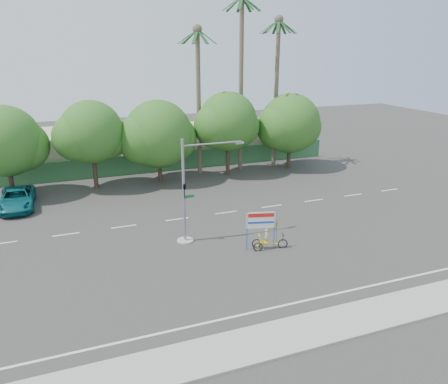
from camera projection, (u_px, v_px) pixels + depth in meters
name	position (u px, v px, depth m)	size (l,w,h in m)	color
ground	(243.00, 261.00, 26.72)	(120.00, 120.00, 0.00)	#33302D
sidewalk_near	(306.00, 331.00, 20.05)	(50.00, 2.40, 0.12)	gray
fence	(162.00, 162.00, 45.46)	(38.00, 0.08, 2.00)	#336B3D
building_left	(58.00, 151.00, 45.78)	(12.00, 8.00, 4.00)	beige
building_right	(219.00, 141.00, 51.88)	(14.00, 8.00, 3.60)	beige
tree_far_left	(4.00, 143.00, 36.45)	(7.14, 6.00, 7.96)	#473828
tree_left	(91.00, 134.00, 38.71)	(6.66, 5.60, 8.07)	#473828
tree_center	(158.00, 136.00, 40.91)	(7.62, 6.40, 7.85)	#473828
tree_right	(227.00, 123.00, 43.01)	(6.90, 5.80, 8.36)	#473828
tree_far_right	(290.00, 125.00, 45.55)	(7.38, 6.20, 7.94)	#473828
palm_tall	(241.00, 67.00, 43.36)	(3.73, 3.79, 17.45)	#70604C
palm_mid	(277.00, 78.00, 45.04)	(3.73, 3.79, 15.45)	#70604C
palm_short	(198.00, 85.00, 42.36)	(3.73, 3.79, 14.45)	#70604C
traffic_signal	(189.00, 200.00, 28.59)	(4.72, 1.10, 7.00)	gray
trike_billboard	(265.00, 233.00, 27.97)	(2.67, 1.03, 2.70)	black
pickup_truck	(17.00, 199.00, 35.22)	(2.61, 5.67, 1.58)	#0F616B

